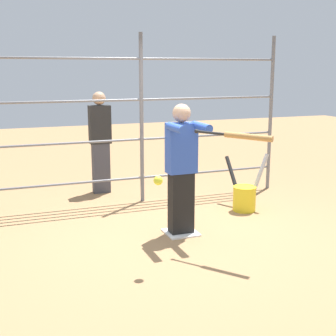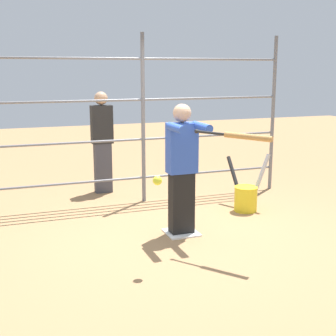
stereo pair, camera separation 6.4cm
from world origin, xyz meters
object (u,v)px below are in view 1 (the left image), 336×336
(softball_in_flight, at_px, (158,181))
(bat_bucket, at_px, (244,196))
(batter, at_px, (182,165))
(baseball_bat_swinging, at_px, (242,136))
(bystander_behind_fence, at_px, (100,141))

(softball_in_flight, relative_size, bat_bucket, 0.11)
(batter, distance_m, softball_in_flight, 1.10)
(baseball_bat_swinging, distance_m, bat_bucket, 2.08)
(bystander_behind_fence, bearing_deg, softball_in_flight, 87.40)
(batter, xyz_separation_m, bat_bucket, (-1.26, -0.61, -0.68))
(batter, xyz_separation_m, baseball_bat_swinging, (-0.33, 0.87, 0.47))
(bystander_behind_fence, bearing_deg, batter, 101.50)
(bystander_behind_fence, bearing_deg, baseball_bat_swinging, 104.09)
(batter, height_order, baseball_bat_swinging, batter)
(batter, height_order, bat_bucket, batter)
(baseball_bat_swinging, bearing_deg, softball_in_flight, 1.84)
(batter, relative_size, baseball_bat_swinging, 2.16)
(softball_in_flight, bearing_deg, bystander_behind_fence, -92.60)
(softball_in_flight, relative_size, bystander_behind_fence, 0.06)
(batter, xyz_separation_m, bystander_behind_fence, (0.48, -2.38, -0.01))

